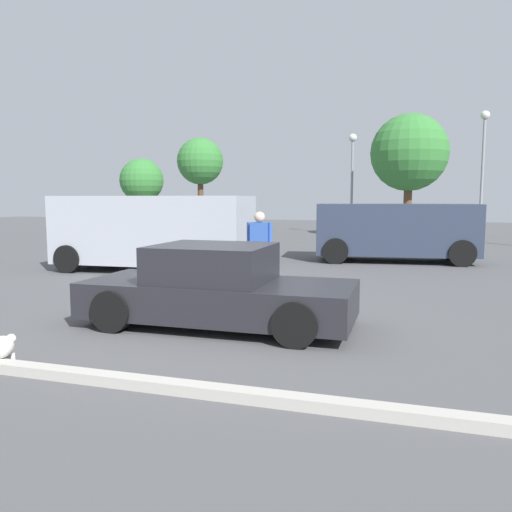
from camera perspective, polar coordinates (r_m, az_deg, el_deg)
The scene contains 11 objects.
ground_plane at distance 8.15m, azimuth -4.76°, elevation -7.83°, with size 80.00×80.00×0.00m, color #515154.
sedan_foreground at distance 8.04m, azimuth -4.38°, elevation -3.73°, with size 4.24×1.87×1.29m.
van_white at distance 14.47m, azimuth -11.40°, elevation 2.85°, with size 5.50×2.47×2.08m.
suv_dark at distance 16.83m, azimuth 15.44°, elevation 2.85°, with size 5.10×2.57×1.85m.
pedestrian at distance 11.21m, azimuth 0.40°, elevation 1.46°, with size 0.57×0.29×1.73m.
parking_curb at distance 5.81m, azimuth -15.03°, elevation -13.35°, with size 8.38×0.20×0.12m, color #B7B2A8.
light_post_near at distance 29.11m, azimuth 10.77°, elevation 9.99°, with size 0.44×0.44×5.58m.
light_post_mid at distance 28.04m, azimuth 24.19°, elevation 10.58°, with size 0.44×0.44×6.32m.
tree_back_left at distance 26.88m, azimuth 16.84°, elevation 11.02°, with size 3.82×3.82×6.21m.
tree_back_center at distance 30.06m, azimuth -6.29°, elevation 10.45°, with size 2.68×2.68×5.51m.
tree_back_right at distance 34.42m, azimuth -12.73°, elevation 8.25°, with size 2.84×2.84×4.63m.
Camera 1 is at (2.95, -7.33, 2.01)m, focal length 35.59 mm.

